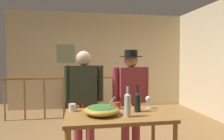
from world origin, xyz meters
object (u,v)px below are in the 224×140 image
Objects in this scene: serving_table at (117,122)px; person_standing_right at (131,92)px; stair_railing at (81,92)px; wine_bottle_dark at (137,101)px; wine_glass at (148,100)px; tv_console at (81,101)px; person_standing_left at (84,94)px; flat_screen_tv at (81,83)px; salad_bowl at (102,109)px; framed_picture at (66,54)px; mug_red at (118,105)px; wine_bottle_clear at (128,104)px; mug_white at (72,108)px.

serving_table is 0.77× the size of person_standing_right.
stair_railing is 2.79m from wine_bottle_dark.
wine_glass is at bearing -72.88° from stair_railing.
tv_console is 2.81m from person_standing_left.
person_standing_left is (-0.02, -2.70, 0.14)m from flat_screen_tv.
person_standing_left is at bearing 103.09° from salad_bowl.
stair_railing is at bearing 102.66° from wine_bottle_dark.
mug_red is (0.81, -3.51, -0.76)m from framed_picture.
mug_red is (-0.39, 0.06, -0.07)m from wine_glass.
wine_bottle_clear is at bearing -131.44° from wine_bottle_dark.
serving_table is 3.60× the size of wine_bottle_clear.
framed_picture is 1.42m from tv_console.
wine_bottle_clear is 0.21× the size of person_standing_right.
wine_bottle_clear is at bearing -85.10° from mug_red.
wine_bottle_dark is 0.26m from wine_bottle_clear.
wine_bottle_clear is 0.92m from person_standing_right.
flat_screen_tv is at bearing -83.45° from person_standing_right.
framed_picture is 3.29m from person_standing_right.
mug_white is at bearing -86.21° from framed_picture.
salad_bowl is (0.16, -3.46, 0.08)m from flat_screen_tv.
flat_screen_tv is at bearing 95.68° from serving_table.
framed_picture is at bearing 102.18° from wine_bottle_clear.
wine_bottle_clear is at bearing 64.70° from person_standing_right.
person_standing_left is (-0.01, -2.03, 0.27)m from stair_railing.
wine_glass is at bearing -8.82° from mug_red.
salad_bowl is 3.26× the size of mug_white.
tv_console is 3.70m from wine_bottle_clear.
flat_screen_tv is at bearing 100.10° from wine_bottle_dark.
serving_table is at bearing -78.67° from framed_picture.
person_standing_left is (-0.45, 0.88, -0.02)m from wine_bottle_clear.
serving_table is 9.64× the size of mug_white.
wine_bottle_dark is at bearing 9.19° from salad_bowl.
mug_white is at bearing -93.13° from flat_screen_tv.
framed_picture is at bearing 112.17° from stair_railing.
mug_white reaches higher than mug_red.
mug_red is at bearing 49.72° from person_standing_right.
wine_bottle_dark is (0.26, 0.06, 0.22)m from serving_table.
person_standing_right is (0.70, -2.70, 0.15)m from flat_screen_tv.
wine_bottle_clear is at bearing -83.14° from flat_screen_tv.
salad_bowl is 1.26× the size of wine_bottle_dark.
person_standing_right reaches higher than person_standing_left.
wine_bottle_clear is at bearing -56.90° from serving_table.
framed_picture reaches higher than serving_table.
person_standing_left is at bearing -8.02° from person_standing_right.
wine_bottle_clear is 0.71m from mug_white.
flat_screen_tv is 3.34m from wine_glass.
stair_railing reaches higher than serving_table.
framed_picture reaches higher than person_standing_left.
framed_picture is 4.04m from wine_bottle_clear.
person_standing_left is at bearing 73.14° from mug_white.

